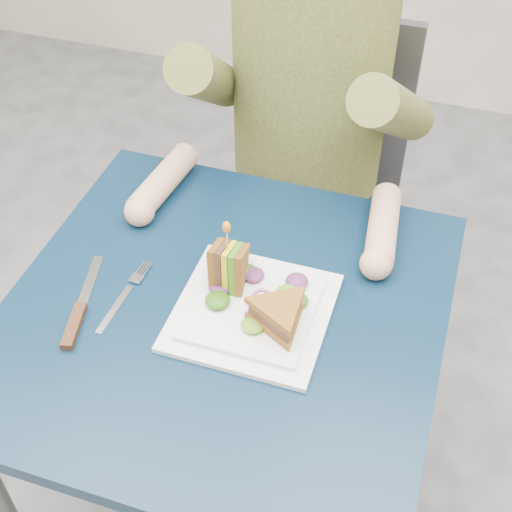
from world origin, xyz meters
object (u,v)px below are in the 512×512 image
(diner, at_px, (310,64))
(sandwich_flat, at_px, (280,315))
(sandwich_upright, at_px, (228,267))
(knife, at_px, (77,317))
(plate, at_px, (252,311))
(table, at_px, (224,339))
(fork, at_px, (123,298))
(chair, at_px, (313,176))

(diner, xyz_separation_m, sandwich_flat, (0.11, -0.56, -0.14))
(sandwich_upright, bearing_deg, knife, -145.92)
(plate, height_order, sandwich_flat, sandwich_flat)
(table, relative_size, plate, 2.88)
(sandwich_upright, relative_size, fork, 0.75)
(table, distance_m, sandwich_upright, 0.14)
(plate, bearing_deg, fork, -170.50)
(sandwich_flat, relative_size, sandwich_upright, 1.21)
(sandwich_upright, distance_m, knife, 0.27)
(diner, bearing_deg, chair, 90.00)
(diner, distance_m, plate, 0.57)
(plate, relative_size, sandwich_flat, 1.59)
(plate, bearing_deg, table, -171.64)
(chair, distance_m, fork, 0.73)
(plate, distance_m, knife, 0.30)
(table, height_order, plate, plate)
(table, bearing_deg, plate, 8.36)
(plate, distance_m, sandwich_upright, 0.09)
(sandwich_upright, xyz_separation_m, knife, (-0.22, -0.15, -0.05))
(plate, distance_m, sandwich_flat, 0.07)
(chair, xyz_separation_m, diner, (-0.00, -0.11, 0.37))
(chair, height_order, sandwich_flat, chair)
(sandwich_upright, relative_size, knife, 0.62)
(diner, relative_size, fork, 4.15)
(table, bearing_deg, diner, 90.00)
(chair, bearing_deg, sandwich_upright, -90.71)
(table, xyz_separation_m, plate, (0.05, 0.01, 0.09))
(diner, xyz_separation_m, fork, (-0.18, -0.57, -0.18))
(diner, relative_size, plate, 2.87)
(chair, distance_m, sandwich_upright, 0.65)
(table, distance_m, knife, 0.26)
(table, bearing_deg, knife, -157.02)
(table, relative_size, sandwich_upright, 5.54)
(plate, relative_size, knife, 1.19)
(table, distance_m, chair, 0.66)
(sandwich_flat, relative_size, knife, 0.75)
(diner, bearing_deg, knife, -109.65)
(fork, bearing_deg, knife, -128.45)
(fork, bearing_deg, diner, 72.96)
(chair, distance_m, knife, 0.81)
(sandwich_flat, xyz_separation_m, knife, (-0.34, -0.08, -0.04))
(fork, height_order, knife, knife)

